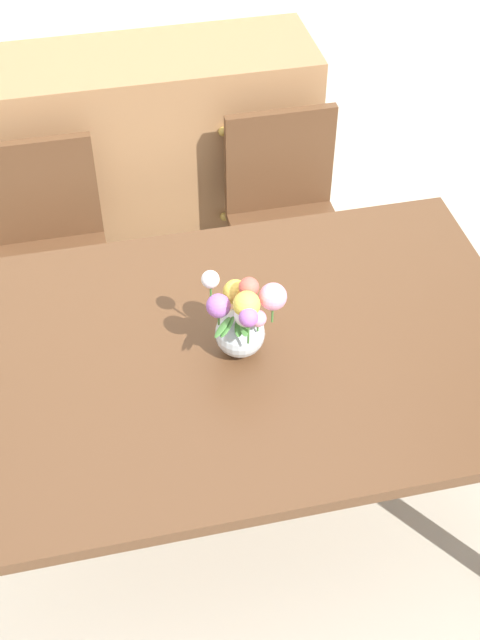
{
  "coord_description": "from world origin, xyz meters",
  "views": [
    {
      "loc": [
        -0.28,
        -1.6,
        2.49
      ],
      "look_at": [
        0.07,
        -0.01,
        0.89
      ],
      "focal_mm": 47.31,
      "sensor_mm": 36.0,
      "label": 1
    }
  ],
  "objects_px": {
    "dining_table": "(215,371)",
    "chair_right": "(285,213)",
    "chair_left": "(48,246)",
    "dresser": "(141,169)",
    "flower_vase": "(242,319)"
  },
  "relations": [
    {
      "from": "chair_right",
      "to": "dresser",
      "type": "xyz_separation_m",
      "value": [
        -0.5,
        0.44,
        -0.02
      ]
    },
    {
      "from": "chair_left",
      "to": "chair_right",
      "type": "xyz_separation_m",
      "value": [
        0.9,
        0.0,
        0.0
      ]
    },
    {
      "from": "dining_table",
      "to": "chair_left",
      "type": "bearing_deg",
      "value": 116.85
    },
    {
      "from": "dresser",
      "to": "chair_right",
      "type": "bearing_deg",
      "value": -41.52
    },
    {
      "from": "dining_table",
      "to": "chair_left",
      "type": "xyz_separation_m",
      "value": [
        -0.45,
        0.89,
        -0.17
      ]
    },
    {
      "from": "dining_table",
      "to": "flower_vase",
      "type": "bearing_deg",
      "value": -12.84
    },
    {
      "from": "dining_table",
      "to": "chair_left",
      "type": "relative_size",
      "value": 2.01
    },
    {
      "from": "chair_right",
      "to": "dresser",
      "type": "relative_size",
      "value": 0.64
    },
    {
      "from": "chair_right",
      "to": "chair_left",
      "type": "bearing_deg",
      "value": 0.0
    },
    {
      "from": "dining_table",
      "to": "chair_right",
      "type": "relative_size",
      "value": 2.01
    },
    {
      "from": "dresser",
      "to": "flower_vase",
      "type": "height_order",
      "value": "flower_vase"
    },
    {
      "from": "dresser",
      "to": "flower_vase",
      "type": "relative_size",
      "value": 5.47
    },
    {
      "from": "dining_table",
      "to": "chair_right",
      "type": "xyz_separation_m",
      "value": [
        0.45,
        0.89,
        -0.17
      ]
    },
    {
      "from": "dining_table",
      "to": "chair_right",
      "type": "bearing_deg",
      "value": 63.15
    },
    {
      "from": "chair_right",
      "to": "dresser",
      "type": "bearing_deg",
      "value": -41.52
    }
  ]
}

